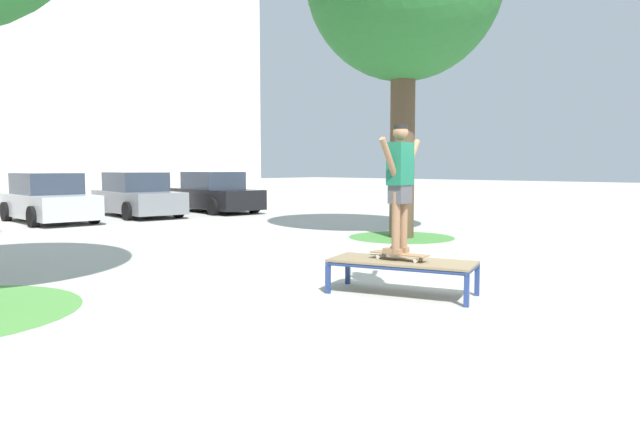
# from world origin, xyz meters

# --- Properties ---
(ground_plane) EXTENTS (120.00, 120.00, 0.00)m
(ground_plane) POSITION_xyz_m (0.00, 0.00, 0.00)
(ground_plane) COLOR #B7B5AD
(skate_box) EXTENTS (1.32, 2.04, 0.46)m
(skate_box) POSITION_xyz_m (-0.53, 0.39, 0.41)
(skate_box) COLOR navy
(skate_box) RESTS_ON ground
(skateboard) EXTENTS (0.29, 0.82, 0.09)m
(skateboard) POSITION_xyz_m (-0.55, 0.43, 0.54)
(skateboard) COLOR #9E754C
(skateboard) RESTS_ON skate_box
(skater) EXTENTS (1.00, 0.32, 1.69)m
(skater) POSITION_xyz_m (-0.55, 0.43, 1.53)
(skater) COLOR #8E6647
(skater) RESTS_ON skateboard
(grass_patch_near_right) EXTENTS (2.52, 2.52, 0.01)m
(grass_patch_near_right) POSITION_xyz_m (4.66, 4.12, 0.00)
(grass_patch_near_right) COLOR #47893D
(grass_patch_near_right) RESTS_ON ground
(car_silver) EXTENTS (2.12, 4.30, 1.50)m
(car_silver) POSITION_xyz_m (0.41, 14.21, 0.69)
(car_silver) COLOR #B7BABF
(car_silver) RESTS_ON ground
(car_grey) EXTENTS (2.29, 4.37, 1.50)m
(car_grey) POSITION_xyz_m (3.38, 14.20, 0.69)
(car_grey) COLOR slate
(car_grey) RESTS_ON ground
(car_black) EXTENTS (2.21, 4.34, 1.50)m
(car_black) POSITION_xyz_m (6.34, 13.83, 0.69)
(car_black) COLOR black
(car_black) RESTS_ON ground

